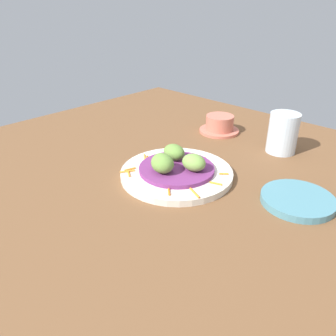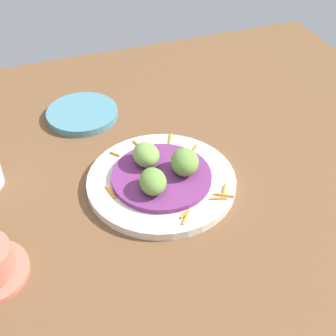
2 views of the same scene
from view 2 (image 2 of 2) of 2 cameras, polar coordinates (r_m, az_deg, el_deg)
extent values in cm
cube|color=brown|center=(79.60, 0.94, -4.92)|extent=(110.00, 110.00, 2.00)
cylinder|color=silver|center=(81.99, -0.76, -1.60)|extent=(24.74, 24.74, 1.45)
cylinder|color=#702D6B|center=(81.21, -0.77, -0.99)|extent=(16.57, 16.57, 0.89)
cylinder|color=orange|center=(88.44, -3.50, 2.74)|extent=(2.58, 1.26, 0.40)
cylinder|color=orange|center=(78.20, 5.88, -3.48)|extent=(1.17, 2.63, 0.40)
cylinder|color=orange|center=(74.89, 2.03, -5.70)|extent=(2.69, 2.32, 0.40)
cylinder|color=orange|center=(89.29, 0.23, 3.24)|extent=(3.64, 1.86, 0.40)
cylinder|color=orange|center=(86.64, -6.15, 1.63)|extent=(1.75, 1.59, 0.40)
cylinder|color=orange|center=(87.36, 3.05, 2.21)|extent=(1.94, 1.83, 0.40)
cylinder|color=orange|center=(78.81, 6.49, -3.11)|extent=(2.02, 3.01, 0.40)
cylinder|color=orange|center=(79.38, -6.65, -2.74)|extent=(3.20, 1.01, 0.40)
cylinder|color=orange|center=(75.23, 1.68, -5.42)|extent=(1.40, 1.91, 0.40)
cylinder|color=orange|center=(79.77, 6.51, -2.47)|extent=(2.17, 1.61, 0.40)
ellipsoid|color=olive|center=(80.18, 1.95, 0.71)|extent=(6.56, 5.91, 4.12)
ellipsoid|color=#759E47|center=(82.09, -2.54, 1.55)|extent=(5.55, 4.55, 3.58)
ellipsoid|color=olive|center=(77.02, -1.76, -1.56)|extent=(5.99, 4.99, 3.52)
cylinder|color=teal|center=(99.25, -9.86, 6.19)|extent=(14.01, 14.01, 1.44)
camera|label=1|loc=(1.24, 16.20, 29.93)|focal=35.83mm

